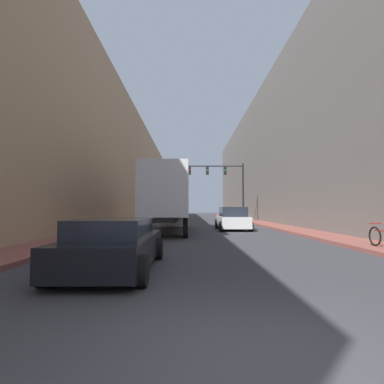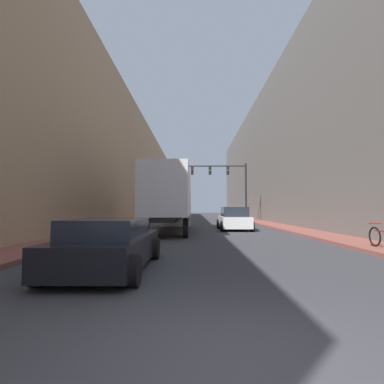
% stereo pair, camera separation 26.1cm
% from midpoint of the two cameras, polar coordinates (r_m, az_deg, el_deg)
% --- Properties ---
extents(ground_plane, '(200.00, 200.00, 0.00)m').
position_cam_midpoint_polar(ground_plane, '(3.40, 13.12, -30.21)').
color(ground_plane, '#38383D').
extents(sidewalk_right, '(2.07, 80.00, 0.15)m').
position_cam_midpoint_polar(sidewalk_right, '(33.72, 12.51, -5.54)').
color(sidewalk_right, brown).
rests_on(sidewalk_right, ground).
extents(sidewalk_left, '(2.07, 80.00, 0.15)m').
position_cam_midpoint_polar(sidewalk_left, '(33.48, -9.46, -5.59)').
color(sidewalk_left, brown).
rests_on(sidewalk_left, ground).
extents(building_right, '(6.00, 80.00, 15.50)m').
position_cam_midpoint_polar(building_right, '(35.30, 18.83, 7.18)').
color(building_right, '#66605B').
rests_on(building_right, ground).
extents(building_left, '(6.00, 80.00, 13.99)m').
position_cam_midpoint_polar(building_left, '(34.80, -15.95, 6.01)').
color(building_left, tan).
rests_on(building_left, ground).
extents(semi_truck, '(2.57, 13.08, 3.97)m').
position_cam_midpoint_polar(semi_truck, '(21.06, -3.55, -1.16)').
color(semi_truck, silver).
rests_on(semi_truck, ground).
extents(sedan_car, '(2.11, 4.56, 1.29)m').
position_cam_midpoint_polar(sedan_car, '(7.89, -14.50, -9.72)').
color(sedan_car, black).
rests_on(sedan_car, ground).
extents(suv_car, '(2.21, 4.44, 1.64)m').
position_cam_midpoint_polar(suv_car, '(21.73, 8.35, -5.13)').
color(suv_car, silver).
rests_on(suv_car, ground).
extents(traffic_signal_gantry, '(8.01, 0.35, 6.52)m').
position_cam_midpoint_polar(traffic_signal_gantry, '(33.31, 6.71, 2.37)').
color(traffic_signal_gantry, black).
rests_on(traffic_signal_gantry, ground).
extents(parked_bicycle, '(0.44, 1.83, 0.86)m').
position_cam_midpoint_polar(parked_bicycle, '(12.56, 33.29, -7.26)').
color(parked_bicycle, black).
rests_on(parked_bicycle, sidewalk_right).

